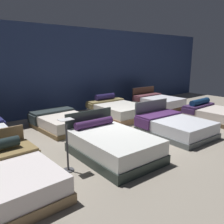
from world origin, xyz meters
name	(u,v)px	position (x,y,z in m)	size (l,w,h in m)	color
ground_plane	(118,133)	(0.00, 0.00, -0.01)	(18.00, 18.00, 0.02)	gray
showroom_back_wall	(64,71)	(0.00, 3.45, 1.75)	(18.00, 0.06, 3.50)	navy
bed_0	(5,177)	(-3.60, -1.22, 0.26)	(1.59, 2.16, 0.86)	#947652
bed_1	(113,145)	(-1.25, -1.27, 0.29)	(1.51, 2.14, 0.93)	#27312C
bed_2	(174,126)	(1.22, -1.16, 0.25)	(1.62, 2.10, 0.90)	#555B5C
bed_3	(215,114)	(3.64, -1.17, 0.25)	(1.62, 2.06, 0.74)	brown
bed_5	(61,121)	(-1.18, 1.52, 0.24)	(1.59, 2.03, 0.52)	brown
bed_6	(117,110)	(1.20, 1.48, 0.27)	(1.67, 2.16, 0.82)	#996F4E
bed_7	(158,103)	(3.65, 1.53, 0.27)	(1.58, 1.97, 0.88)	brown
price_sign	(67,151)	(-2.40, -1.24, 0.43)	(0.28, 0.24, 1.10)	#3F3F44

